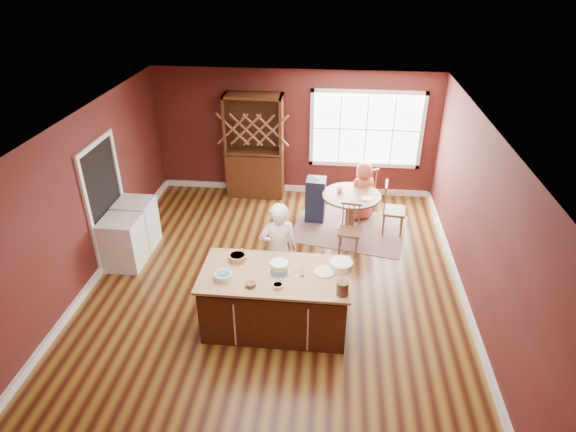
% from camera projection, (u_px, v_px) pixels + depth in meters
% --- Properties ---
extents(room_shell, '(7.00, 7.00, 7.00)m').
position_uv_depth(room_shell, '(274.00, 212.00, 7.24)').
color(room_shell, brown).
rests_on(room_shell, ground).
extents(window, '(2.36, 0.10, 1.66)m').
position_uv_depth(window, '(366.00, 129.00, 10.04)').
color(window, white).
rests_on(window, room_shell).
extents(doorway, '(0.08, 1.26, 2.13)m').
position_uv_depth(doorway, '(106.00, 203.00, 8.18)').
color(doorway, white).
rests_on(doorway, room_shell).
extents(kitchen_island, '(2.06, 1.08, 0.92)m').
position_uv_depth(kitchen_island, '(276.00, 301.00, 6.83)').
color(kitchen_island, black).
rests_on(kitchen_island, ground).
extents(dining_table, '(1.11, 1.11, 0.75)m').
position_uv_depth(dining_table, '(351.00, 205.00, 9.17)').
color(dining_table, brown).
rests_on(dining_table, ground).
extents(baker, '(0.68, 0.55, 1.62)m').
position_uv_depth(baker, '(278.00, 251.00, 7.28)').
color(baker, silver).
rests_on(baker, ground).
extents(layer_cake, '(0.36, 0.36, 0.14)m').
position_uv_depth(layer_cake, '(279.00, 267.00, 6.60)').
color(layer_cake, white).
rests_on(layer_cake, kitchen_island).
extents(bowl_blue, '(0.24, 0.24, 0.09)m').
position_uv_depth(bowl_blue, '(223.00, 276.00, 6.46)').
color(bowl_blue, silver).
rests_on(bowl_blue, kitchen_island).
extents(bowl_yellow, '(0.25, 0.25, 0.10)m').
position_uv_depth(bowl_yellow, '(237.00, 258.00, 6.84)').
color(bowl_yellow, '#AE834C').
rests_on(bowl_yellow, kitchen_island).
extents(bowl_pink, '(0.15, 0.15, 0.06)m').
position_uv_depth(bowl_pink, '(251.00, 285.00, 6.33)').
color(bowl_pink, silver).
rests_on(bowl_pink, kitchen_island).
extents(bowl_olive, '(0.14, 0.14, 0.05)m').
position_uv_depth(bowl_olive, '(278.00, 286.00, 6.31)').
color(bowl_olive, beige).
rests_on(bowl_olive, kitchen_island).
extents(drinking_glass, '(0.07, 0.07, 0.13)m').
position_uv_depth(drinking_glass, '(302.00, 272.00, 6.50)').
color(drinking_glass, white).
rests_on(drinking_glass, kitchen_island).
extents(dinner_plate, '(0.29, 0.29, 0.02)m').
position_uv_depth(dinner_plate, '(324.00, 272.00, 6.61)').
color(dinner_plate, beige).
rests_on(dinner_plate, kitchen_island).
extents(white_tub, '(0.32, 0.32, 0.11)m').
position_uv_depth(white_tub, '(341.00, 265.00, 6.67)').
color(white_tub, white).
rests_on(white_tub, kitchen_island).
extents(stoneware_crock, '(0.16, 0.16, 0.19)m').
position_uv_depth(stoneware_crock, '(342.00, 288.00, 6.15)').
color(stoneware_crock, brown).
rests_on(stoneware_crock, kitchen_island).
extents(rug, '(2.40, 2.02, 0.01)m').
position_uv_depth(rug, '(349.00, 228.00, 9.43)').
color(rug, brown).
rests_on(rug, ground).
extents(chair_east, '(0.46, 0.48, 1.04)m').
position_uv_depth(chair_east, '(394.00, 209.00, 9.07)').
color(chair_east, '#935C29').
rests_on(chair_east, ground).
extents(chair_south, '(0.43, 0.41, 0.93)m').
position_uv_depth(chair_south, '(349.00, 230.00, 8.50)').
color(chair_south, brown).
rests_on(chair_south, ground).
extents(chair_north, '(0.56, 0.56, 0.99)m').
position_uv_depth(chair_north, '(364.00, 188.00, 9.87)').
color(chair_north, brown).
rests_on(chair_north, ground).
extents(seated_woman, '(0.70, 0.61, 1.20)m').
position_uv_depth(seated_woman, '(363.00, 191.00, 9.55)').
color(seated_woman, '#CB5D45').
rests_on(seated_woman, ground).
extents(high_chair, '(0.40, 0.40, 0.93)m').
position_uv_depth(high_chair, '(316.00, 199.00, 9.54)').
color(high_chair, '#192345').
rests_on(high_chair, ground).
extents(toddler, '(0.18, 0.14, 0.26)m').
position_uv_depth(toddler, '(313.00, 182.00, 9.41)').
color(toddler, '#8CA5BF').
rests_on(toddler, high_chair).
extents(table_plate, '(0.21, 0.21, 0.02)m').
position_uv_depth(table_plate, '(366.00, 198.00, 8.92)').
color(table_plate, beige).
rests_on(table_plate, dining_table).
extents(table_cup, '(0.15, 0.15, 0.09)m').
position_uv_depth(table_cup, '(340.00, 189.00, 9.17)').
color(table_cup, white).
rests_on(table_cup, dining_table).
extents(hutch, '(1.22, 0.51, 2.24)m').
position_uv_depth(hutch, '(255.00, 147.00, 10.22)').
color(hutch, '#3B2411').
rests_on(hutch, ground).
extents(washer, '(0.62, 0.60, 0.89)m').
position_uv_depth(washer, '(123.00, 243.00, 8.15)').
color(washer, silver).
rests_on(washer, ground).
extents(dryer, '(0.62, 0.60, 0.90)m').
position_uv_depth(dryer, '(137.00, 224.00, 8.71)').
color(dryer, silver).
rests_on(dryer, ground).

